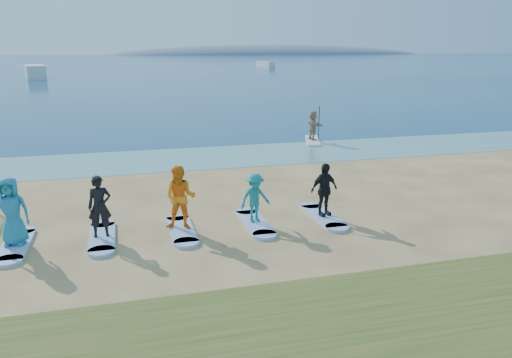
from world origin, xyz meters
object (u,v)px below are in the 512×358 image
object	(u,v)px
student_0	(12,211)
surfboard_1	(102,237)
paddleboard	(313,141)
paddleboarder	(313,125)
boat_offshore_b	(265,67)
surfboard_0	(16,245)
boat_offshore_a	(36,78)
surfboard_3	(255,223)
surfboard_4	(323,216)
student_4	(324,190)
surfboard_2	(182,230)
student_2	(180,198)
student_3	(255,198)
student_1	(100,206)

from	to	relation	value
student_0	surfboard_1	world-z (taller)	student_0
paddleboard	paddleboarder	bearing A→B (deg)	0.00
paddleboard	surfboard_1	xyz separation A→B (m)	(-11.13, -12.12, -0.01)
boat_offshore_b	surfboard_0	size ratio (longest dim) A/B	3.11
surfboard_0	surfboard_1	world-z (taller)	same
boat_offshore_a	surfboard_3	bearing A→B (deg)	-89.80
boat_offshore_b	surfboard_4	distance (m)	112.13
surfboard_1	student_4	bearing A→B (deg)	0.00
surfboard_2	boat_offshore_a	bearing A→B (deg)	100.64
student_2	student_3	xyz separation A→B (m)	(2.23, 0.00, -0.19)
paddleboarder	surfboard_1	world-z (taller)	paddleboarder
boat_offshore_b	surfboard_4	bearing A→B (deg)	-117.90
surfboard_3	paddleboard	bearing A→B (deg)	61.14
paddleboarder	student_4	distance (m)	12.91
paddleboard	paddleboarder	xyz separation A→B (m)	(0.00, 0.00, 0.87)
student_1	surfboard_0	bearing A→B (deg)	175.63
paddleboard	surfboard_4	xyz separation A→B (m)	(-4.45, -12.12, -0.01)
surfboard_2	surfboard_3	size ratio (longest dim) A/B	1.00
student_1	student_2	distance (m)	2.23
paddleboarder	student_0	bearing A→B (deg)	126.73
boat_offshore_b	surfboard_4	world-z (taller)	boat_offshore_b
student_2	surfboard_4	distance (m)	4.56
paddleboarder	surfboard_3	bearing A→B (deg)	145.65
surfboard_0	paddleboard	bearing A→B (deg)	42.22
surfboard_3	student_0	bearing A→B (deg)	180.00
student_0	surfboard_4	world-z (taller)	student_0
boat_offshore_a	student_2	bearing A→B (deg)	-91.39
student_1	student_4	xyz separation A→B (m)	(6.68, 0.00, -0.03)
boat_offshore_a	surfboard_3	world-z (taller)	boat_offshore_a
paddleboard	student_4	xyz separation A→B (m)	(-4.45, -12.12, 0.86)
surfboard_1	surfboard_3	xyz separation A→B (m)	(4.45, 0.00, 0.00)
paddleboard	student_1	bearing A→B (deg)	-114.36
paddleboard	student_0	xyz separation A→B (m)	(-13.35, -12.12, 0.95)
surfboard_1	student_3	xyz separation A→B (m)	(4.45, 0.00, 0.79)
paddleboard	surfboard_1	world-z (taller)	paddleboard
paddleboarder	surfboard_1	xyz separation A→B (m)	(-11.13, -12.12, -0.89)
paddleboard	boat_offshore_a	bearing A→B (deg)	128.00
student_1	student_2	size ratio (longest dim) A/B	0.92
surfboard_0	student_1	bearing A→B (deg)	0.00
boat_offshore_a	paddleboard	bearing A→B (deg)	-82.24
student_3	surfboard_4	size ratio (longest dim) A/B	0.68
student_4	surfboard_4	bearing A→B (deg)	0.00
student_1	surfboard_3	bearing A→B (deg)	-4.37
boat_offshore_b	student_1	size ratio (longest dim) A/B	3.95
student_1	student_3	size ratio (longest dim) A/B	1.16
boat_offshore_a	surfboard_2	size ratio (longest dim) A/B	3.74
surfboard_4	surfboard_2	bearing A→B (deg)	180.00
surfboard_2	surfboard_1	bearing A→B (deg)	180.00
boat_offshore_a	surfboard_3	distance (m)	78.89
student_0	student_3	size ratio (longest dim) A/B	1.24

